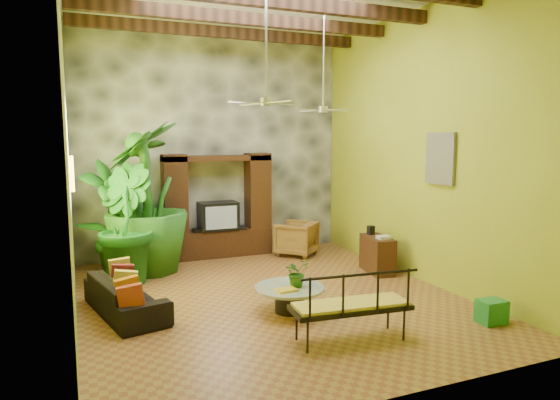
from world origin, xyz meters
name	(u,v)px	position (x,y,z in m)	size (l,w,h in m)	color
ground	(270,297)	(0.00, 0.00, 0.00)	(7.00, 7.00, 0.00)	brown
back_wall	(212,144)	(0.00, 3.50, 2.50)	(6.00, 0.02, 5.00)	#959A23
left_wall	(67,150)	(-3.00, 0.00, 2.50)	(0.02, 7.00, 5.00)	#959A23
right_wall	(420,146)	(3.00, 0.00, 2.50)	(0.02, 7.00, 5.00)	#959A23
stone_accent_wall	(213,144)	(0.00, 3.44, 2.50)	(5.98, 0.10, 4.98)	#3E4147
ceiling_beams	(269,1)	(0.00, 0.00, 4.78)	(5.95, 5.36, 0.22)	#3E2213
entertainment_center	(218,214)	(0.00, 3.14, 0.97)	(2.40, 0.55, 2.30)	#32170E
ceiling_fan_front	(266,88)	(-0.20, -0.40, 3.40)	(1.28, 1.28, 1.86)	silver
ceiling_fan_back	(323,99)	(1.60, 1.20, 3.40)	(1.28, 1.28, 1.86)	silver
wall_art_mask	(72,174)	(-2.96, 1.00, 2.10)	(0.06, 0.32, 0.55)	yellow
wall_art_painting	(440,158)	(2.96, -0.60, 2.30)	(0.06, 0.70, 0.90)	#285D93
sofa	(126,296)	(-2.30, 0.13, 0.28)	(1.92, 0.75, 0.56)	black
wicker_armchair	(296,238)	(1.66, 2.56, 0.38)	(0.82, 0.84, 0.77)	olive
tall_plant_a	(111,217)	(-2.30, 2.59, 1.12)	(1.18, 0.80, 2.24)	#185817
tall_plant_b	(123,223)	(-2.14, 1.85, 1.10)	(1.21, 0.98, 2.21)	#1B6722
tall_plant_c	(146,198)	(-1.65, 2.41, 1.48)	(1.66, 1.66, 2.96)	#225D18
coffee_table	(290,296)	(0.03, -0.76, 0.26)	(1.07, 1.07, 0.40)	black
centerpiece_plant	(297,272)	(0.15, -0.77, 0.61)	(0.39, 0.33, 0.43)	#275917
yellow_tray	(286,290)	(-0.10, -0.94, 0.42)	(0.31, 0.22, 0.03)	yellow
iron_bench	(354,303)	(0.34, -2.12, 0.53)	(1.64, 0.73, 0.57)	black
side_console	(377,254)	(2.54, 0.63, 0.36)	(0.40, 0.89, 0.71)	#341710
green_bin	(491,311)	(2.54, -2.31, 0.17)	(0.39, 0.29, 0.34)	#207932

